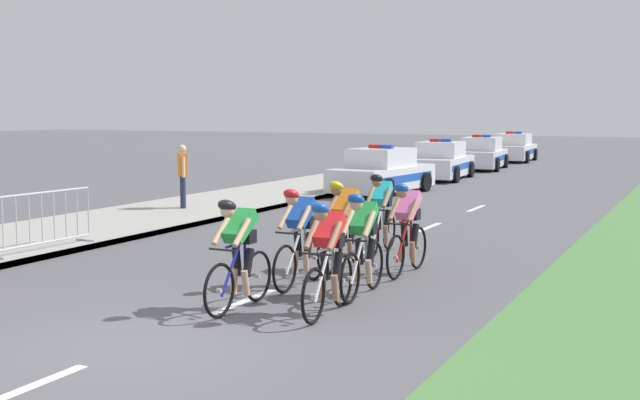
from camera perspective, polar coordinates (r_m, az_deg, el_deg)
name	(u,v)px	position (r m, az deg, el deg)	size (l,w,h in m)	color
ground_plane	(133,346)	(9.46, -13.30, -10.16)	(160.00, 160.00, 0.00)	#56565B
sidewalk_slab	(259,196)	(24.56, -4.41, 0.29)	(3.72, 60.00, 0.12)	#A3A099
kerb_edge	(310,199)	(23.70, -0.73, 0.10)	(0.16, 60.00, 0.13)	#9E9E99
lane_markings_centre	(359,255)	(14.80, 2.81, -3.98)	(0.14, 17.60, 0.01)	white
cyclist_lead	(238,252)	(10.71, -5.90, -3.76)	(0.42, 1.72, 1.56)	black
cyclist_second	(328,256)	(10.36, 0.57, -4.07)	(0.43, 1.72, 1.56)	black
cyclist_third	(300,236)	(12.04, -1.47, -2.60)	(0.42, 1.72, 1.56)	black
cyclist_fourth	(362,243)	(11.42, 3.06, -3.10)	(0.43, 1.72, 1.56)	black
cyclist_fifth	(345,224)	(13.33, 1.77, -1.72)	(0.45, 1.72, 1.56)	black
cyclist_sixth	(407,227)	(13.04, 6.27, -1.94)	(0.42, 1.72, 1.56)	black
cyclist_seventh	(381,213)	(14.84, 4.39, -0.91)	(0.44, 1.72, 1.56)	black
police_car_nearest	(382,173)	(25.82, 4.48, 1.97)	(2.33, 4.55, 1.59)	silver
police_car_second	(441,162)	(31.54, 8.67, 2.71)	(2.25, 4.52, 1.59)	silver
police_car_third	(482,155)	(37.30, 11.53, 3.22)	(2.32, 4.55, 1.59)	silver
police_car_furthest	(514,149)	(43.57, 13.76, 3.60)	(2.18, 4.49, 1.59)	white
crowd_barrier_front	(42,221)	(15.55, -19.35, -1.44)	(0.61, 2.32, 1.07)	#B7BABF
spectator_middle	(183,172)	(21.22, -9.85, 2.02)	(0.41, 0.43, 1.68)	#23284C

